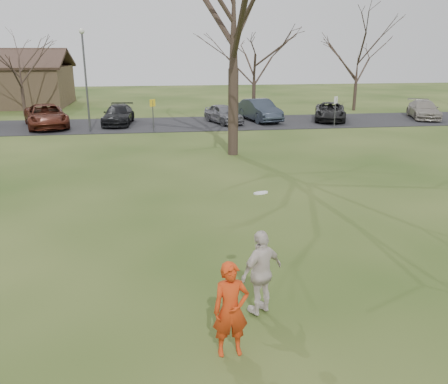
{
  "coord_description": "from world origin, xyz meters",
  "views": [
    {
      "loc": [
        -1.62,
        -7.57,
        5.16
      ],
      "look_at": [
        0.0,
        4.0,
        1.5
      ],
      "focal_mm": 37.03,
      "sensor_mm": 36.0,
      "label": 1
    }
  ],
  "objects_px": {
    "player_defender": "(231,310)",
    "lamp_post": "(85,68)",
    "car_5": "(260,110)",
    "catching_play": "(261,272)",
    "car_2": "(46,116)",
    "car_3": "(118,115)",
    "car_4": "(224,114)",
    "car_7": "(424,110)",
    "big_tree": "(234,6)",
    "car_6": "(330,112)"
  },
  "relations": [
    {
      "from": "player_defender",
      "to": "lamp_post",
      "type": "distance_m",
      "value": 24.05
    },
    {
      "from": "car_2",
      "to": "big_tree",
      "type": "xyz_separation_m",
      "value": [
        11.11,
        -9.74,
        6.2
      ]
    },
    {
      "from": "car_7",
      "to": "big_tree",
      "type": "bearing_deg",
      "value": -130.47
    },
    {
      "from": "car_4",
      "to": "car_6",
      "type": "distance_m",
      "value": 7.9
    },
    {
      "from": "lamp_post",
      "to": "big_tree",
      "type": "relative_size",
      "value": 0.45
    },
    {
      "from": "catching_play",
      "to": "big_tree",
      "type": "height_order",
      "value": "big_tree"
    },
    {
      "from": "car_7",
      "to": "catching_play",
      "type": "xyz_separation_m",
      "value": [
        -17.9,
        -24.55,
        0.24
      ]
    },
    {
      "from": "lamp_post",
      "to": "car_2",
      "type": "bearing_deg",
      "value": 144.29
    },
    {
      "from": "car_4",
      "to": "car_5",
      "type": "relative_size",
      "value": 0.82
    },
    {
      "from": "player_defender",
      "to": "big_tree",
      "type": "height_order",
      "value": "big_tree"
    },
    {
      "from": "player_defender",
      "to": "lamp_post",
      "type": "height_order",
      "value": "lamp_post"
    },
    {
      "from": "car_5",
      "to": "catching_play",
      "type": "distance_m",
      "value": 25.64
    },
    {
      "from": "catching_play",
      "to": "car_5",
      "type": "bearing_deg",
      "value": 77.88
    },
    {
      "from": "car_4",
      "to": "car_3",
      "type": "bearing_deg",
      "value": 157.08
    },
    {
      "from": "big_tree",
      "to": "player_defender",
      "type": "bearing_deg",
      "value": -99.2
    },
    {
      "from": "car_7",
      "to": "car_5",
      "type": "bearing_deg",
      "value": -164.63
    },
    {
      "from": "car_6",
      "to": "lamp_post",
      "type": "distance_m",
      "value": 17.3
    },
    {
      "from": "car_7",
      "to": "lamp_post",
      "type": "xyz_separation_m",
      "value": [
        -24.15,
        -2.5,
        3.27
      ]
    },
    {
      "from": "car_4",
      "to": "player_defender",
      "type": "bearing_deg",
      "value": -116.91
    },
    {
      "from": "car_5",
      "to": "big_tree",
      "type": "xyz_separation_m",
      "value": [
        -3.63,
        -10.53,
        6.19
      ]
    },
    {
      "from": "player_defender",
      "to": "car_2",
      "type": "relative_size",
      "value": 0.32
    },
    {
      "from": "car_7",
      "to": "big_tree",
      "type": "xyz_separation_m",
      "value": [
        -16.15,
        -10.0,
        6.3
      ]
    },
    {
      "from": "car_3",
      "to": "big_tree",
      "type": "distance_m",
      "value": 13.72
    },
    {
      "from": "car_6",
      "to": "car_7",
      "type": "bearing_deg",
      "value": 19.22
    },
    {
      "from": "car_2",
      "to": "car_3",
      "type": "relative_size",
      "value": 1.2
    },
    {
      "from": "lamp_post",
      "to": "car_4",
      "type": "bearing_deg",
      "value": 14.95
    },
    {
      "from": "car_5",
      "to": "car_7",
      "type": "relative_size",
      "value": 1.04
    },
    {
      "from": "lamp_post",
      "to": "big_tree",
      "type": "height_order",
      "value": "big_tree"
    },
    {
      "from": "car_2",
      "to": "car_3",
      "type": "distance_m",
      "value": 4.72
    },
    {
      "from": "car_4",
      "to": "car_5",
      "type": "xyz_separation_m",
      "value": [
        2.74,
        0.65,
        0.11
      ]
    },
    {
      "from": "car_7",
      "to": "lamp_post",
      "type": "distance_m",
      "value": 24.5
    },
    {
      "from": "car_4",
      "to": "big_tree",
      "type": "bearing_deg",
      "value": -114.43
    },
    {
      "from": "car_3",
      "to": "car_6",
      "type": "bearing_deg",
      "value": 2.95
    },
    {
      "from": "car_5",
      "to": "catching_play",
      "type": "xyz_separation_m",
      "value": [
        -5.38,
        -25.07,
        0.12
      ]
    },
    {
      "from": "car_6",
      "to": "car_5",
      "type": "bearing_deg",
      "value": -166.44
    },
    {
      "from": "car_5",
      "to": "car_6",
      "type": "height_order",
      "value": "car_5"
    },
    {
      "from": "player_defender",
      "to": "car_4",
      "type": "bearing_deg",
      "value": 79.17
    },
    {
      "from": "car_4",
      "to": "catching_play",
      "type": "height_order",
      "value": "catching_play"
    },
    {
      "from": "car_4",
      "to": "big_tree",
      "type": "relative_size",
      "value": 0.28
    },
    {
      "from": "car_5",
      "to": "lamp_post",
      "type": "relative_size",
      "value": 0.75
    },
    {
      "from": "lamp_post",
      "to": "car_7",
      "type": "bearing_deg",
      "value": 5.91
    },
    {
      "from": "car_2",
      "to": "car_3",
      "type": "height_order",
      "value": "car_2"
    },
    {
      "from": "big_tree",
      "to": "catching_play",
      "type": "bearing_deg",
      "value": -96.87
    },
    {
      "from": "player_defender",
      "to": "car_6",
      "type": "bearing_deg",
      "value": 63.03
    },
    {
      "from": "car_3",
      "to": "car_4",
      "type": "height_order",
      "value": "car_4"
    },
    {
      "from": "car_4",
      "to": "car_6",
      "type": "relative_size",
      "value": 0.84
    },
    {
      "from": "lamp_post",
      "to": "big_tree",
      "type": "distance_m",
      "value": 11.38
    },
    {
      "from": "player_defender",
      "to": "car_5",
      "type": "distance_m",
      "value": 26.95
    },
    {
      "from": "big_tree",
      "to": "car_3",
      "type": "bearing_deg",
      "value": 121.87
    },
    {
      "from": "car_3",
      "to": "lamp_post",
      "type": "bearing_deg",
      "value": -114.66
    }
  ]
}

